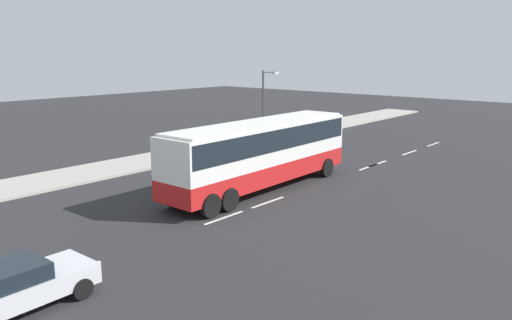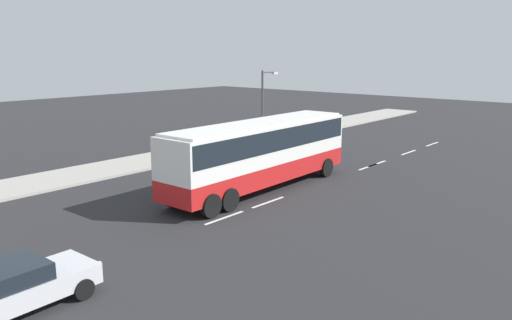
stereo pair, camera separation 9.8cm
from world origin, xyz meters
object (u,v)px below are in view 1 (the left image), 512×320
(pedestrian_near_curb, at_px, (250,131))
(coach_bus, at_px, (261,148))
(pedestrian_at_crossing, at_px, (199,142))
(car_silver_hatch, at_px, (10,287))
(street_lamp, at_px, (265,100))

(pedestrian_near_curb, bearing_deg, coach_bus, -21.08)
(coach_bus, xyz_separation_m, pedestrian_at_crossing, (3.52, 8.61, -1.14))
(car_silver_hatch, bearing_deg, pedestrian_near_curb, 25.76)
(car_silver_hatch, xyz_separation_m, street_lamp, (25.03, 11.53, 2.72))
(street_lamp, bearing_deg, pedestrian_near_curb, 145.10)
(pedestrian_at_crossing, bearing_deg, car_silver_hatch, -98.37)
(coach_bus, height_order, pedestrian_near_curb, coach_bus)
(car_silver_hatch, relative_size, pedestrian_at_crossing, 2.70)
(car_silver_hatch, height_order, pedestrian_near_curb, pedestrian_near_curb)
(pedestrian_near_curb, distance_m, pedestrian_at_crossing, 6.09)
(street_lamp, bearing_deg, pedestrian_at_crossing, 179.21)
(coach_bus, distance_m, pedestrian_near_curb, 13.36)
(pedestrian_at_crossing, height_order, street_lamp, street_lamp)
(pedestrian_at_crossing, relative_size, street_lamp, 0.29)
(pedestrian_near_curb, xyz_separation_m, street_lamp, (1.03, -0.72, 2.41))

